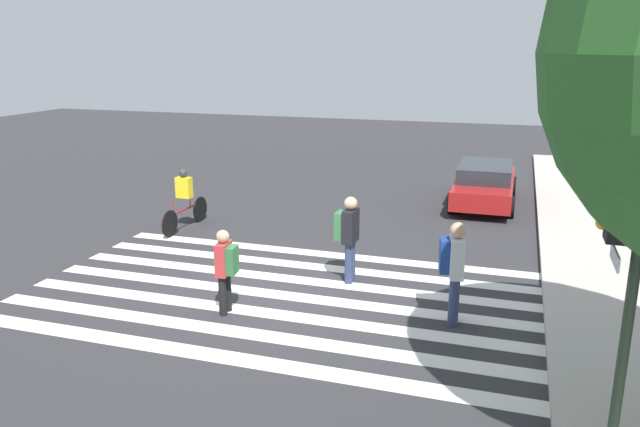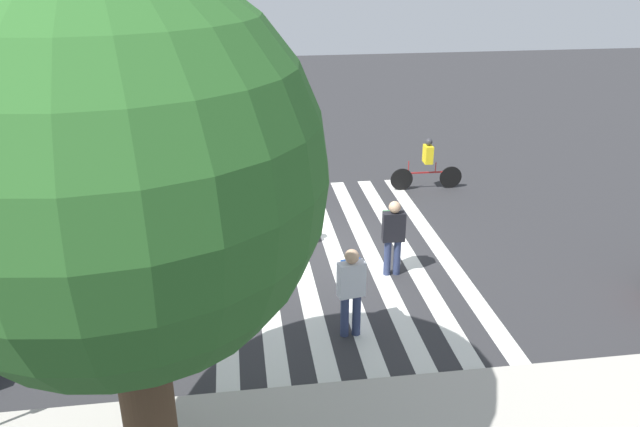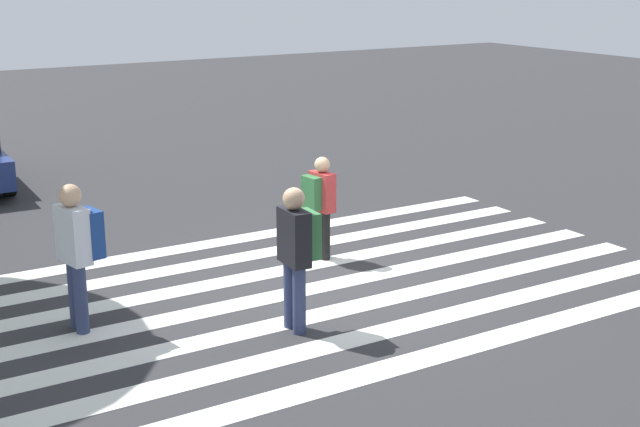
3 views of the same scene
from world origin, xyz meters
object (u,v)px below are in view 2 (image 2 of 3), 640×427
Objects in this scene: street_tree at (117,177)px; pedestrian_adult_yellow_jacket at (288,213)px; pedestrian_child_with_backpack at (351,285)px; cyclist_far_lane at (427,163)px; traffic_light at (141,278)px; pedestrian_adult_blue_shirt at (393,232)px.

street_tree is 4.44× the size of pedestrian_adult_yellow_jacket.
pedestrian_child_with_backpack reaches higher than cyclist_far_lane.
traffic_light is 6.81m from pedestrian_adult_yellow_jacket.
pedestrian_child_with_backpack is at bearing -84.74° from pedestrian_adult_yellow_jacket.
traffic_light is 2.04× the size of pedestrian_child_with_backpack.
pedestrian_adult_blue_shirt reaches higher than pedestrian_adult_yellow_jacket.
street_tree is (-0.11, 1.32, 2.01)m from traffic_light.
pedestrian_child_with_backpack is at bearing 63.92° from cyclist_far_lane.
traffic_light is 2.09× the size of pedestrian_adult_blue_shirt.
pedestrian_adult_yellow_jacket is (-2.52, -7.36, -3.74)m from street_tree.
pedestrian_adult_yellow_jacket is 5.81m from cyclist_far_lane.
traffic_light is 2.40m from street_tree.
street_tree is 3.89× the size of pedestrian_adult_blue_shirt.
pedestrian_adult_blue_shirt is 1.14× the size of pedestrian_adult_yellow_jacket.
street_tree is 8.23m from pedestrian_adult_blue_shirt.
street_tree is 8.63m from pedestrian_adult_yellow_jacket.
pedestrian_adult_blue_shirt is 0.80× the size of cyclist_far_lane.
pedestrian_adult_blue_shirt is (-4.87, -4.34, -1.60)m from traffic_light.
pedestrian_adult_yellow_jacket is (2.24, -1.70, -0.13)m from pedestrian_adult_blue_shirt.
traffic_light is 2.39× the size of pedestrian_adult_yellow_jacket.
traffic_light is at bearing -85.15° from street_tree.
pedestrian_child_with_backpack is at bearing -134.91° from street_tree.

